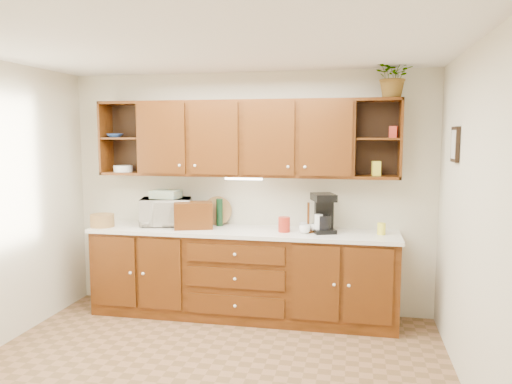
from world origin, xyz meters
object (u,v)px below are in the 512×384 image
at_px(microwave, 166,212).
at_px(bread_box, 193,215).
at_px(coffee_maker, 323,213).
at_px(potted_plant, 394,76).

relative_size(microwave, bread_box, 1.35).
xyz_separation_m(coffee_maker, potted_plant, (0.66, 0.06, 1.37)).
bearing_deg(potted_plant, microwave, -179.82).
xyz_separation_m(bread_box, potted_plant, (2.03, 0.13, 1.42)).
distance_m(microwave, bread_box, 0.37).
distance_m(bread_box, coffee_maker, 1.37).
bearing_deg(coffee_maker, microwave, 158.76).
xyz_separation_m(bread_box, coffee_maker, (1.37, 0.07, 0.05)).
xyz_separation_m(microwave, bread_box, (0.35, -0.12, -0.01)).
distance_m(bread_box, potted_plant, 2.48).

